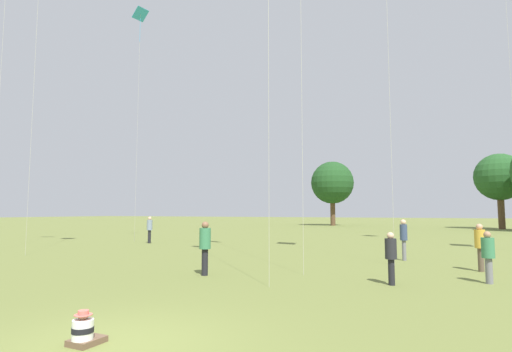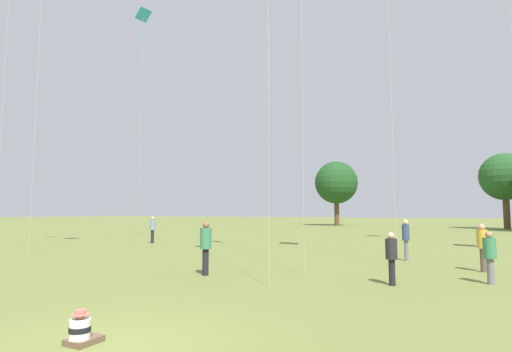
% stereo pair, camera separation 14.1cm
% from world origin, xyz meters
% --- Properties ---
extents(ground_plane, '(300.00, 300.00, 0.00)m').
position_xyz_m(ground_plane, '(0.00, 0.00, 0.00)').
color(ground_plane, olive).
extents(seated_toddler, '(0.43, 0.54, 0.58)m').
position_xyz_m(seated_toddler, '(-0.49, -0.18, 0.23)').
color(seated_toddler, brown).
rests_on(seated_toddler, ground).
extents(person_standing_0, '(0.43, 0.43, 1.86)m').
position_xyz_m(person_standing_0, '(-13.64, 17.33, 1.11)').
color(person_standing_0, black).
rests_on(person_standing_0, ground).
extents(person_standing_1, '(0.45, 0.45, 1.85)m').
position_xyz_m(person_standing_1, '(3.40, 14.24, 1.13)').
color(person_standing_1, slate).
rests_on(person_standing_1, ground).
extents(person_standing_2, '(0.52, 0.52, 1.60)m').
position_xyz_m(person_standing_2, '(6.24, 9.11, 0.94)').
color(person_standing_2, slate).
rests_on(person_standing_2, ground).
extents(person_standing_3, '(0.41, 0.41, 1.75)m').
position_xyz_m(person_standing_3, '(6.25, 11.86, 1.04)').
color(person_standing_3, brown).
rests_on(person_standing_3, ground).
extents(person_standing_4, '(0.43, 0.43, 1.58)m').
position_xyz_m(person_standing_4, '(3.55, 7.62, 0.94)').
color(person_standing_4, black).
rests_on(person_standing_4, ground).
extents(person_standing_5, '(0.41, 0.41, 1.86)m').
position_xyz_m(person_standing_5, '(-2.54, 6.84, 1.11)').
color(person_standing_5, black).
rests_on(person_standing_5, ground).
extents(kite_0, '(0.99, 1.18, 17.71)m').
position_xyz_m(kite_0, '(-15.45, 17.86, 16.57)').
color(kite_0, '#339EDB').
rests_on(kite_0, ground).
extents(distant_tree_1, '(6.77, 6.77, 10.25)m').
position_xyz_m(distant_tree_1, '(-10.58, 57.92, 6.82)').
color(distant_tree_1, brown).
rests_on(distant_tree_1, ground).
extents(distant_tree_2, '(5.99, 5.99, 9.63)m').
position_xyz_m(distant_tree_2, '(12.03, 53.88, 6.58)').
color(distant_tree_2, brown).
rests_on(distant_tree_2, ground).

